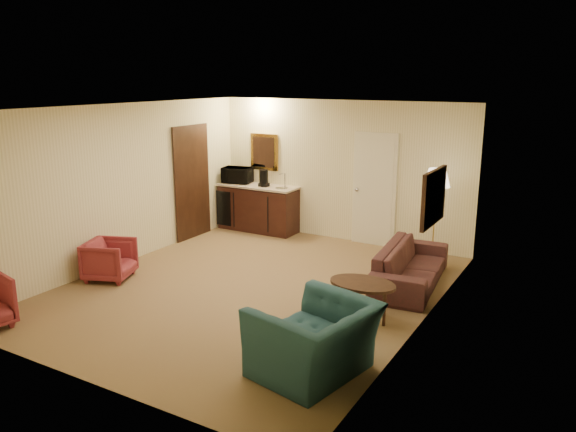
% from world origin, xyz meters
% --- Properties ---
extents(ground, '(6.00, 6.00, 0.00)m').
position_xyz_m(ground, '(0.00, 0.00, 0.00)').
color(ground, olive).
rests_on(ground, ground).
extents(room_walls, '(5.02, 6.01, 2.61)m').
position_xyz_m(room_walls, '(-0.10, 0.77, 1.72)').
color(room_walls, '#FAF1BC').
rests_on(room_walls, ground).
extents(wetbar_cabinet, '(1.64, 0.58, 0.92)m').
position_xyz_m(wetbar_cabinet, '(-1.65, 2.72, 0.46)').
color(wetbar_cabinet, '#331810').
rests_on(wetbar_cabinet, ground).
extents(sofa, '(0.80, 2.07, 0.79)m').
position_xyz_m(sofa, '(1.95, 1.30, 0.40)').
color(sofa, black).
rests_on(sofa, ground).
extents(teal_armchair, '(0.99, 1.30, 1.02)m').
position_xyz_m(teal_armchair, '(1.90, -1.70, 0.51)').
color(teal_armchair, '#214F52').
rests_on(teal_armchair, ground).
extents(rose_chair_near, '(0.81, 0.83, 0.67)m').
position_xyz_m(rose_chair_near, '(-2.09, -0.75, 0.34)').
color(rose_chair_near, '#973134').
rests_on(rose_chair_near, ground).
extents(coffee_table, '(1.01, 0.85, 0.49)m').
position_xyz_m(coffee_table, '(1.80, -0.19, 0.25)').
color(coffee_table, '#321C10').
rests_on(coffee_table, ground).
extents(floor_lamp, '(0.43, 0.43, 1.60)m').
position_xyz_m(floor_lamp, '(1.96, 2.40, 0.80)').
color(floor_lamp, gold).
rests_on(floor_lamp, ground).
extents(waste_bin, '(0.25, 0.25, 0.28)m').
position_xyz_m(waste_bin, '(-1.00, 2.65, 0.14)').
color(waste_bin, black).
rests_on(waste_bin, ground).
extents(microwave, '(0.62, 0.42, 0.39)m').
position_xyz_m(microwave, '(-2.15, 2.73, 1.11)').
color(microwave, black).
rests_on(microwave, wetbar_cabinet).
extents(coffee_maker, '(0.19, 0.19, 0.33)m').
position_xyz_m(coffee_maker, '(-1.48, 2.68, 1.08)').
color(coffee_maker, black).
rests_on(coffee_maker, wetbar_cabinet).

